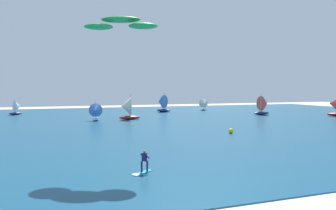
{
  "coord_description": "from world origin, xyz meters",
  "views": [
    {
      "loc": [
        -9.7,
        -8.09,
        6.38
      ],
      "look_at": [
        -1.1,
        16.54,
        5.0
      ],
      "focal_mm": 33.8,
      "sensor_mm": 36.0,
      "label": 1
    }
  ],
  "objects_px": {
    "sailboat_mid_left": "(204,104)",
    "sailboat_mid_right": "(127,108)",
    "sailboat_trailing": "(264,105)",
    "sailboat_leading": "(162,103)",
    "kitesurfer": "(143,165)",
    "sailboat_outermost": "(95,112)",
    "marker_buoy": "(231,131)",
    "sailboat_center_horizon": "(17,108)",
    "kite": "(121,24)",
    "sailboat_heeled_over": "(335,105)"
  },
  "relations": [
    {
      "from": "sailboat_mid_left",
      "to": "sailboat_mid_right",
      "type": "xyz_separation_m",
      "value": [
        -26.57,
        -19.46,
        0.59
      ]
    },
    {
      "from": "sailboat_trailing",
      "to": "sailboat_leading",
      "type": "height_order",
      "value": "sailboat_leading"
    },
    {
      "from": "kitesurfer",
      "to": "sailboat_outermost",
      "type": "relative_size",
      "value": 0.51
    },
    {
      "from": "sailboat_trailing",
      "to": "sailboat_mid_right",
      "type": "bearing_deg",
      "value": -178.24
    },
    {
      "from": "sailboat_mid_left",
      "to": "sailboat_trailing",
      "type": "distance_m",
      "value": 19.69
    },
    {
      "from": "sailboat_outermost",
      "to": "marker_buoy",
      "type": "xyz_separation_m",
      "value": [
        15.88,
        -23.96,
        -1.37
      ]
    },
    {
      "from": "sailboat_mid_left",
      "to": "marker_buoy",
      "type": "distance_m",
      "value": 46.78
    },
    {
      "from": "sailboat_trailing",
      "to": "sailboat_center_horizon",
      "type": "relative_size",
      "value": 1.36
    },
    {
      "from": "kite",
      "to": "sailboat_outermost",
      "type": "distance_m",
      "value": 36.34
    },
    {
      "from": "sailboat_outermost",
      "to": "sailboat_trailing",
      "type": "distance_m",
      "value": 39.67
    },
    {
      "from": "kitesurfer",
      "to": "kite",
      "type": "xyz_separation_m",
      "value": [
        -0.61,
        5.06,
        11.3
      ]
    },
    {
      "from": "sailboat_mid_left",
      "to": "kite",
      "type": "bearing_deg",
      "value": -122.21
    },
    {
      "from": "sailboat_heeled_over",
      "to": "sailboat_mid_left",
      "type": "relative_size",
      "value": 1.43
    },
    {
      "from": "sailboat_center_horizon",
      "to": "sailboat_mid_left",
      "type": "bearing_deg",
      "value": -1.31
    },
    {
      "from": "sailboat_center_horizon",
      "to": "sailboat_heeled_over",
      "type": "bearing_deg",
      "value": -22.74
    },
    {
      "from": "sailboat_mid_left",
      "to": "sailboat_center_horizon",
      "type": "relative_size",
      "value": 1.02
    },
    {
      "from": "sailboat_mid_right",
      "to": "sailboat_leading",
      "type": "height_order",
      "value": "sailboat_leading"
    },
    {
      "from": "sailboat_trailing",
      "to": "sailboat_mid_right",
      "type": "relative_size",
      "value": 0.99
    },
    {
      "from": "sailboat_mid_right",
      "to": "sailboat_mid_left",
      "type": "bearing_deg",
      "value": 36.22
    },
    {
      "from": "sailboat_trailing",
      "to": "sailboat_leading",
      "type": "distance_m",
      "value": 26.33
    },
    {
      "from": "sailboat_mid_right",
      "to": "sailboat_outermost",
      "type": "bearing_deg",
      "value": -178.24
    },
    {
      "from": "sailboat_heeled_over",
      "to": "marker_buoy",
      "type": "xyz_separation_m",
      "value": [
        -36.16,
        -16.16,
        -2.11
      ]
    },
    {
      "from": "marker_buoy",
      "to": "sailboat_outermost",
      "type": "bearing_deg",
      "value": 123.53
    },
    {
      "from": "sailboat_mid_left",
      "to": "sailboat_outermost",
      "type": "bearing_deg",
      "value": -149.03
    },
    {
      "from": "sailboat_mid_right",
      "to": "marker_buoy",
      "type": "relative_size",
      "value": 7.24
    },
    {
      "from": "sailboat_outermost",
      "to": "sailboat_mid_right",
      "type": "distance_m",
      "value": 6.21
    },
    {
      "from": "sailboat_outermost",
      "to": "sailboat_leading",
      "type": "relative_size",
      "value": 0.73
    },
    {
      "from": "marker_buoy",
      "to": "sailboat_heeled_over",
      "type": "bearing_deg",
      "value": 24.08
    },
    {
      "from": "sailboat_heeled_over",
      "to": "sailboat_outermost",
      "type": "bearing_deg",
      "value": 171.47
    },
    {
      "from": "kite",
      "to": "sailboat_center_horizon",
      "type": "distance_m",
      "value": 58.38
    },
    {
      "from": "kite",
      "to": "sailboat_trailing",
      "type": "distance_m",
      "value": 55.61
    },
    {
      "from": "sailboat_center_horizon",
      "to": "sailboat_leading",
      "type": "relative_size",
      "value": 0.72
    },
    {
      "from": "sailboat_mid_left",
      "to": "sailboat_outermost",
      "type": "relative_size",
      "value": 1.0
    },
    {
      "from": "sailboat_center_horizon",
      "to": "sailboat_mid_right",
      "type": "xyz_separation_m",
      "value": [
        22.29,
        -20.58,
        0.63
      ]
    },
    {
      "from": "kite",
      "to": "sailboat_heeled_over",
      "type": "relative_size",
      "value": 1.26
    },
    {
      "from": "kitesurfer",
      "to": "sailboat_heeled_over",
      "type": "distance_m",
      "value": 62.01
    },
    {
      "from": "kite",
      "to": "sailboat_trailing",
      "type": "relative_size",
      "value": 1.36
    },
    {
      "from": "sailboat_mid_left",
      "to": "sailboat_leading",
      "type": "height_order",
      "value": "sailboat_leading"
    },
    {
      "from": "sailboat_mid_left",
      "to": "sailboat_center_horizon",
      "type": "xyz_separation_m",
      "value": [
        -48.86,
        1.11,
        -0.03
      ]
    },
    {
      "from": "kitesurfer",
      "to": "sailboat_mid_left",
      "type": "relative_size",
      "value": 0.51
    },
    {
      "from": "sailboat_center_horizon",
      "to": "sailboat_mid_right",
      "type": "relative_size",
      "value": 0.73
    },
    {
      "from": "sailboat_mid_right",
      "to": "marker_buoy",
      "type": "xyz_separation_m",
      "value": [
        9.7,
        -24.15,
        -1.96
      ]
    },
    {
      "from": "kite",
      "to": "sailboat_center_horizon",
      "type": "height_order",
      "value": "kite"
    },
    {
      "from": "sailboat_mid_left",
      "to": "sailboat_heeled_over",
      "type": "bearing_deg",
      "value": -54.91
    },
    {
      "from": "sailboat_mid_right",
      "to": "sailboat_trailing",
      "type": "bearing_deg",
      "value": 1.76
    },
    {
      "from": "sailboat_heeled_over",
      "to": "sailboat_mid_right",
      "type": "xyz_separation_m",
      "value": [
        -45.86,
        7.99,
        -0.14
      ]
    },
    {
      "from": "sailboat_trailing",
      "to": "sailboat_center_horizon",
      "type": "bearing_deg",
      "value": 160.68
    },
    {
      "from": "kite",
      "to": "sailboat_mid_left",
      "type": "relative_size",
      "value": 1.81
    },
    {
      "from": "sailboat_outermost",
      "to": "sailboat_center_horizon",
      "type": "relative_size",
      "value": 1.02
    },
    {
      "from": "kitesurfer",
      "to": "sailboat_leading",
      "type": "xyz_separation_m",
      "value": [
        20.46,
        58.06,
        1.74
      ]
    }
  ]
}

